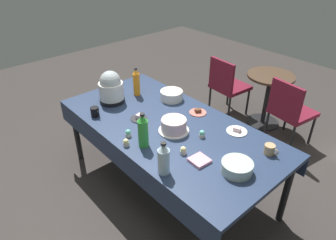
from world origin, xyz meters
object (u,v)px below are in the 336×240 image
at_px(ceramic_snack_bowl, 171,95).
at_px(soda_bottle_orange_juice, 136,82).
at_px(cupcake_rose, 128,133).
at_px(coffee_mug_black, 95,112).
at_px(dessert_plate_coral, 198,112).
at_px(cupcake_vanilla, 126,143).
at_px(slow_cooker, 111,88).
at_px(coffee_mug_tan, 270,149).
at_px(soda_bottle_water, 164,159).
at_px(maroon_chair_left, 227,84).
at_px(potluck_table, 168,130).
at_px(dessert_plate_white, 237,131).
at_px(soda_bottle_lime_soda, 143,131).
at_px(frosted_layer_cake, 174,126).
at_px(glass_salad_bowl, 237,167).
at_px(cupcake_lemon, 183,150).
at_px(dessert_plate_charcoal, 139,118).
at_px(round_cafe_table, 268,91).
at_px(maroon_chair_right, 290,109).
at_px(cupcake_mint, 202,134).

bearing_deg(ceramic_snack_bowl, soda_bottle_orange_juice, -147.99).
xyz_separation_m(cupcake_rose, coffee_mug_black, (-0.49, -0.04, 0.01)).
distance_m(dessert_plate_coral, cupcake_vanilla, 0.84).
height_order(slow_cooker, coffee_mug_tan, slow_cooker).
height_order(ceramic_snack_bowl, coffee_mug_tan, ceramic_snack_bowl).
bearing_deg(cupcake_rose, soda_bottle_water, -7.54).
bearing_deg(maroon_chair_left, potluck_table, -70.52).
distance_m(slow_cooker, dessert_plate_white, 1.34).
relative_size(dessert_plate_coral, soda_bottle_orange_juice, 0.54).
bearing_deg(dessert_plate_coral, coffee_mug_black, -127.89).
height_order(soda_bottle_orange_juice, soda_bottle_lime_soda, soda_bottle_orange_juice).
height_order(frosted_layer_cake, cupcake_vanilla, frosted_layer_cake).
height_order(glass_salad_bowl, cupcake_lemon, glass_salad_bowl).
height_order(dessert_plate_charcoal, maroon_chair_left, maroon_chair_left).
bearing_deg(frosted_layer_cake, cupcake_rose, -120.01).
xyz_separation_m(dessert_plate_coral, round_cafe_table, (-0.08, 1.43, -0.26)).
xyz_separation_m(soda_bottle_water, coffee_mug_tan, (0.39, 0.78, -0.08)).
height_order(coffee_mug_black, maroon_chair_right, maroon_chair_right).
bearing_deg(dessert_plate_white, round_cafe_table, 111.04).
bearing_deg(cupcake_rose, slow_cooker, 158.99).
distance_m(cupcake_vanilla, coffee_mug_tan, 1.17).
bearing_deg(glass_salad_bowl, frosted_layer_cake, 178.76).
bearing_deg(round_cafe_table, ceramic_snack_bowl, -101.89).
distance_m(glass_salad_bowl, coffee_mug_tan, 0.37).
relative_size(glass_salad_bowl, maroon_chair_right, 0.28).
bearing_deg(soda_bottle_lime_soda, slow_cooker, 164.85).
xyz_separation_m(soda_bottle_lime_soda, maroon_chair_right, (0.28, 1.94, -0.40)).
bearing_deg(dessert_plate_white, cupcake_lemon, -98.53).
height_order(glass_salad_bowl, cupcake_mint, glass_salad_bowl).
bearing_deg(maroon_chair_right, round_cafe_table, 152.94).
distance_m(dessert_plate_white, coffee_mug_tan, 0.38).
height_order(dessert_plate_coral, soda_bottle_lime_soda, soda_bottle_lime_soda).
relative_size(soda_bottle_orange_juice, round_cafe_table, 0.43).
height_order(dessert_plate_coral, cupcake_lemon, cupcake_lemon).
height_order(cupcake_vanilla, soda_bottle_water, soda_bottle_water).
height_order(frosted_layer_cake, soda_bottle_lime_soda, soda_bottle_lime_soda).
distance_m(cupcake_rose, cupcake_mint, 0.64).
distance_m(frosted_layer_cake, dessert_plate_coral, 0.41).
bearing_deg(slow_cooker, cupcake_lemon, -2.87).
height_order(slow_cooker, ceramic_snack_bowl, slow_cooker).
xyz_separation_m(frosted_layer_cake, cupcake_vanilla, (-0.10, -0.44, -0.03)).
bearing_deg(cupcake_vanilla, cupcake_rose, 137.75).
distance_m(slow_cooker, ceramic_snack_bowl, 0.63).
relative_size(ceramic_snack_bowl, round_cafe_table, 0.33).
bearing_deg(dessert_plate_coral, soda_bottle_orange_juice, -163.51).
bearing_deg(cupcake_vanilla, maroon_chair_left, 105.58).
bearing_deg(dessert_plate_white, slow_cooker, -156.72).
bearing_deg(cupcake_mint, dessert_plate_coral, 138.43).
relative_size(frosted_layer_cake, dessert_plate_coral, 1.63).
height_order(frosted_layer_cake, ceramic_snack_bowl, frosted_layer_cake).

